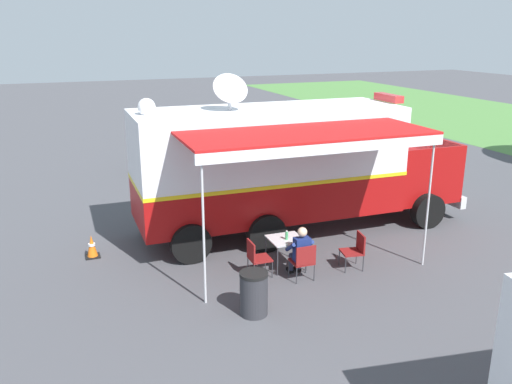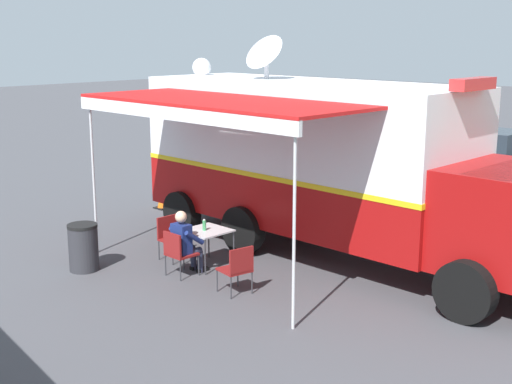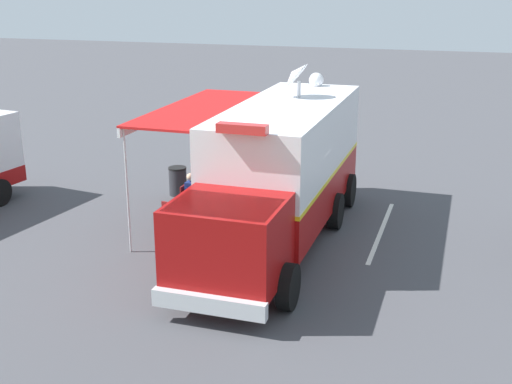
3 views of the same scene
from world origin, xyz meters
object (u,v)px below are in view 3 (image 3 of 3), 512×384
object	(u,v)px
folding_table	(214,194)
folding_chair_at_table	(188,197)
water_bottle	(213,188)
folding_chair_spare_by_truck	(172,214)
seated_responder	(194,193)
trash_bin	(178,181)
command_truck	(279,169)
folding_chair_beside_table	(218,190)
traffic_cone	(322,174)

from	to	relation	value
folding_table	folding_chair_at_table	world-z (taller)	folding_chair_at_table
water_bottle	folding_chair_spare_by_truck	distance (m)	1.68
folding_table	water_bottle	world-z (taller)	water_bottle
water_bottle	seated_responder	xyz separation A→B (m)	(0.56, 0.09, -0.18)
water_bottle	trash_bin	size ratio (longest dim) A/B	0.25
command_truck	folding_chair_spare_by_truck	distance (m)	3.26
folding_chair_at_table	trash_bin	world-z (taller)	trash_bin
command_truck	folding_chair_beside_table	xyz separation A→B (m)	(2.45, -2.09, -1.43)
traffic_cone	folding_table	bearing A→B (deg)	61.53
command_truck	folding_chair_at_table	size ratio (longest dim) A/B	10.96
folding_chair_spare_by_truck	command_truck	bearing A→B (deg)	-174.61
folding_table	folding_chair_spare_by_truck	size ratio (longest dim) A/B	0.94
water_bottle	folding_chair_at_table	size ratio (longest dim) A/B	0.26
folding_chair_spare_by_truck	seated_responder	world-z (taller)	seated_responder
command_truck	seated_responder	distance (m)	3.35
trash_bin	folding_chair_spare_by_truck	bearing A→B (deg)	110.42
folding_table	seated_responder	bearing A→B (deg)	7.00
folding_table	folding_chair_at_table	bearing A→B (deg)	5.10
command_truck	water_bottle	bearing A→B (deg)	-28.57
folding_table	folding_chair_spare_by_truck	distance (m)	1.67
seated_responder	traffic_cone	xyz separation A→B (m)	(-2.93, -4.36, -0.37)
command_truck	traffic_cone	size ratio (longest dim) A/B	16.44
command_truck	folding_chair_at_table	bearing A→B (deg)	-21.01
seated_responder	folding_chair_beside_table	bearing A→B (deg)	-113.92
folding_chair_beside_table	folding_chair_spare_by_truck	bearing A→B (deg)	78.89
trash_bin	traffic_cone	distance (m)	4.96
water_bottle	trash_bin	bearing A→B (deg)	-40.91
command_truck	folding_chair_spare_by_truck	size ratio (longest dim) A/B	10.96
command_truck	seated_responder	world-z (taller)	command_truck
folding_chair_spare_by_truck	seated_responder	size ratio (longest dim) A/B	0.70
command_truck	trash_bin	distance (m)	5.13
folding_table	folding_chair_at_table	xyz separation A→B (m)	(0.80, 0.07, -0.16)
folding_chair_at_table	water_bottle	bearing A→B (deg)	-173.77
folding_chair_spare_by_truck	trash_bin	distance (m)	3.25
folding_chair_beside_table	trash_bin	world-z (taller)	trash_bin
seated_responder	folding_chair_spare_by_truck	bearing A→B (deg)	87.81
command_truck	water_bottle	size ratio (longest dim) A/B	42.57
folding_chair_beside_table	traffic_cone	world-z (taller)	folding_chair_beside_table
trash_bin	traffic_cone	size ratio (longest dim) A/B	1.57
folding_chair_beside_table	trash_bin	xyz separation A→B (m)	(1.60, -0.68, -0.06)
command_truck	trash_bin	bearing A→B (deg)	-34.35
water_bottle	folding_chair_beside_table	xyz separation A→B (m)	(0.15, -0.84, -0.32)
command_truck	folding_table	size ratio (longest dim) A/B	11.70
seated_responder	trash_bin	xyz separation A→B (m)	(1.19, -1.60, -0.20)
command_truck	folding_table	world-z (taller)	command_truck
folding_chair_beside_table	water_bottle	bearing A→B (deg)	100.14
traffic_cone	folding_chair_spare_by_truck	bearing A→B (deg)	62.75
command_truck	folding_chair_beside_table	distance (m)	3.53
folding_chair_spare_by_truck	folding_table	bearing A→B (deg)	-113.67
water_bottle	folding_chair_beside_table	world-z (taller)	water_bottle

